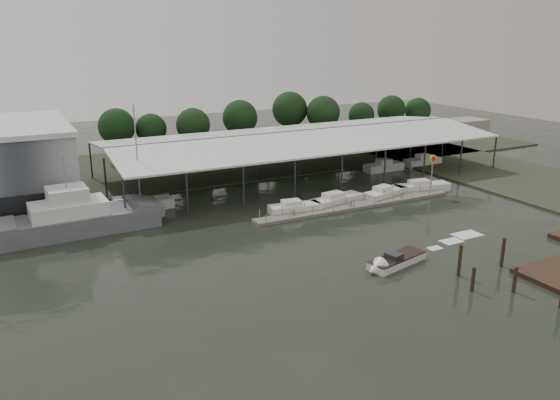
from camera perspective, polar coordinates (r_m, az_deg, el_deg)
name	(u,v)px	position (r m, az deg, el deg)	size (l,w,h in m)	color
ground	(289,257)	(53.33, 0.94, -5.94)	(200.00, 200.00, 0.00)	black
land_strip_far	(167,167)	(90.75, -11.76, 3.40)	(140.00, 30.00, 0.30)	#34382A
land_strip_east	(522,179)	(89.08, 24.01, 2.03)	(20.00, 60.00, 0.30)	#34382A
covered_boat_shed	(300,135)	(83.18, 2.13, 6.78)	(58.24, 24.00, 6.96)	white
floating_dock	(357,206)	(68.76, 8.01, -0.63)	(28.00, 2.00, 1.40)	slate
shell_fuel_sign	(432,167)	(75.19, 15.64, 3.36)	(1.10, 0.18, 5.55)	gray
distant_commercial_buildings	(433,127)	(121.99, 15.69, 7.36)	(22.00, 8.00, 4.00)	gray
grey_trawler	(81,218)	(63.20, -20.10, -1.78)	(17.42, 5.83, 8.84)	slate
white_sailboat	(136,205)	(69.29, -14.80, -0.50)	(8.65, 2.63, 13.04)	white
speedboat_underway	(393,262)	(52.17, 11.71, -6.37)	(17.84, 5.89, 2.00)	white
moored_cruiser_0	(294,208)	(65.99, 1.51, -0.84)	(6.60, 2.97, 1.70)	white
moored_cruiser_1	(336,200)	(69.52, 5.86, 0.00)	(7.74, 3.50, 1.70)	white
moored_cruiser_2	(385,193)	(73.45, 10.93, 0.70)	(7.17, 3.72, 1.70)	white
moored_cruiser_3	(421,187)	(77.62, 14.55, 1.33)	(8.16, 3.50, 1.70)	white
mooring_pilings	(512,278)	(50.33, 23.07, -7.55)	(6.61, 9.35, 3.53)	#322719
horizon_tree_line	(280,116)	(103.75, 0.03, 8.75)	(67.46, 11.05, 10.27)	black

